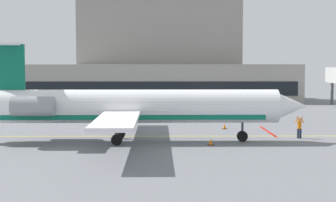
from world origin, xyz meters
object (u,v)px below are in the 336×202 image
object	(u,v)px
baggage_tug	(109,108)
marshaller	(299,127)
regional_jet	(127,107)
pushback_tractor	(43,108)
fuel_tank	(229,98)

from	to	relation	value
baggage_tug	marshaller	xyz separation A→B (m)	(18.76, -19.17, -0.02)
regional_jet	baggage_tug	xyz separation A→B (m)	(-3.73, 21.09, -1.93)
pushback_tractor	marshaller	world-z (taller)	marshaller
pushback_tractor	marshaller	size ratio (longest dim) A/B	1.81
baggage_tug	pushback_tractor	xyz separation A→B (m)	(-8.84, 1.95, -0.20)
baggage_tug	pushback_tractor	distance (m)	9.06
pushback_tractor	baggage_tug	bearing A→B (deg)	-12.45
regional_jet	pushback_tractor	size ratio (longest dim) A/B	8.39
regional_jet	baggage_tug	world-z (taller)	regional_jet
baggage_tug	pushback_tractor	bearing A→B (deg)	167.55
regional_jet	pushback_tractor	distance (m)	26.33
fuel_tank	marshaller	distance (m)	28.72
baggage_tug	marshaller	size ratio (longest dim) A/B	1.84
fuel_tank	marshaller	world-z (taller)	fuel_tank
baggage_tug	marshaller	distance (m)	26.82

